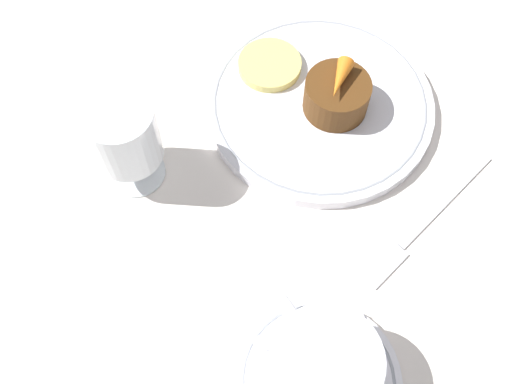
# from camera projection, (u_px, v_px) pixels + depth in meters

# --- Properties ---
(ground_plane) EXTENTS (3.00, 3.00, 0.00)m
(ground_plane) POSITION_uv_depth(u_px,v_px,m) (289.00, 137.00, 0.64)
(ground_plane) COLOR white
(dinner_plate) EXTENTS (0.25, 0.25, 0.01)m
(dinner_plate) POSITION_uv_depth(u_px,v_px,m) (320.00, 104.00, 0.65)
(dinner_plate) COLOR white
(dinner_plate) RESTS_ON ground_plane
(saucer) EXTENTS (0.15, 0.15, 0.01)m
(saucer) POSITION_uv_depth(u_px,v_px,m) (318.00, 381.00, 0.52)
(saucer) COLOR white
(saucer) RESTS_ON ground_plane
(coffee_cup) EXTENTS (0.12, 0.09, 0.06)m
(coffee_cup) POSITION_uv_depth(u_px,v_px,m) (323.00, 366.00, 0.49)
(coffee_cup) COLOR white
(coffee_cup) RESTS_ON saucer
(spoon) EXTENTS (0.04, 0.10, 0.00)m
(spoon) POSITION_uv_depth(u_px,v_px,m) (295.00, 334.00, 0.53)
(spoon) COLOR silver
(spoon) RESTS_ON saucer
(wine_glass) EXTENTS (0.07, 0.07, 0.11)m
(wine_glass) POSITION_uv_depth(u_px,v_px,m) (125.00, 137.00, 0.56)
(wine_glass) COLOR silver
(wine_glass) RESTS_ON ground_plane
(fork) EXTENTS (0.06, 0.19, 0.01)m
(fork) POSITION_uv_depth(u_px,v_px,m) (417.00, 230.00, 0.59)
(fork) COLOR silver
(fork) RESTS_ON ground_plane
(dessert_cake) EXTENTS (0.07, 0.07, 0.04)m
(dessert_cake) POSITION_uv_depth(u_px,v_px,m) (338.00, 97.00, 0.62)
(dessert_cake) COLOR #563314
(dessert_cake) RESTS_ON dinner_plate
(carrot_garnish) EXTENTS (0.04, 0.05, 0.02)m
(carrot_garnish) POSITION_uv_depth(u_px,v_px,m) (341.00, 80.00, 0.60)
(carrot_garnish) COLOR orange
(carrot_garnish) RESTS_ON dessert_cake
(pineapple_slice) EXTENTS (0.07, 0.07, 0.01)m
(pineapple_slice) POSITION_uv_depth(u_px,v_px,m) (270.00, 65.00, 0.66)
(pineapple_slice) COLOR #EFE075
(pineapple_slice) RESTS_ON dinner_plate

